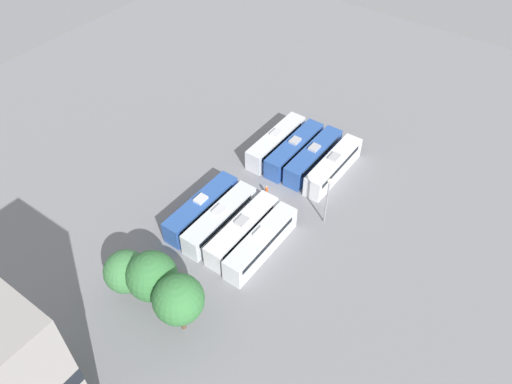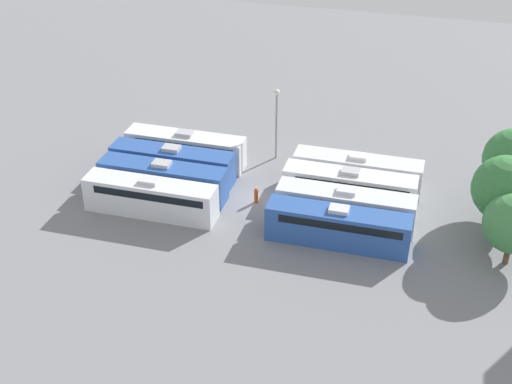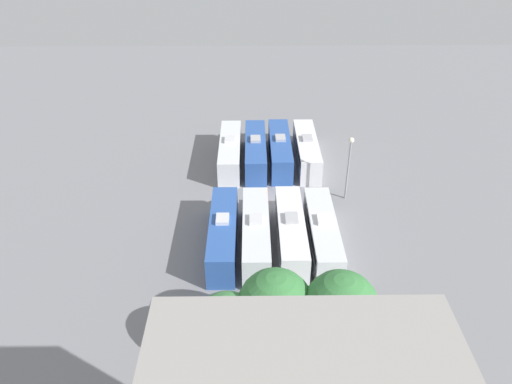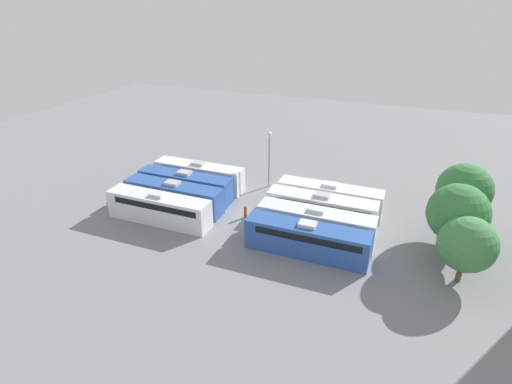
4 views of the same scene
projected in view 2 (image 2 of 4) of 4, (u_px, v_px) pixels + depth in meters
name	position (u px, v px, depth m)	size (l,w,h in m)	color
ground_plane	(255.00, 200.00, 64.77)	(118.69, 118.69, 0.00)	gray
bus_0	(186.00, 148.00, 69.75)	(2.52, 11.82, 3.48)	white
bus_1	(173.00, 163.00, 67.08)	(2.52, 11.82, 3.48)	#2D56A8
bus_2	(163.00, 179.00, 64.54)	(2.52, 11.82, 3.48)	#2D56A8
bus_3	(151.00, 196.00, 61.95)	(2.52, 11.82, 3.48)	silver
bus_4	(358.00, 172.00, 65.72)	(2.52, 11.82, 3.48)	silver
bus_5	(350.00, 187.00, 63.33)	(2.52, 11.82, 3.48)	white
bus_6	(346.00, 207.00, 60.56)	(2.52, 11.82, 3.48)	silver
bus_7	(338.00, 226.00, 58.03)	(2.52, 11.82, 3.48)	#2D56A8
worker_person	(256.00, 195.00, 63.99)	(0.36, 0.36, 1.62)	#CC4C19
light_pole	(277.00, 112.00, 69.02)	(0.60, 0.60, 7.40)	gray
tree_1	(505.00, 189.00, 57.07)	(5.40, 5.40, 7.53)	brown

